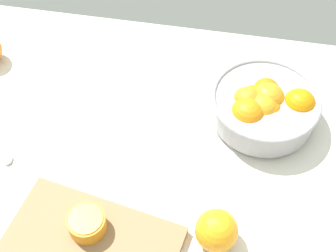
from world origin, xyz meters
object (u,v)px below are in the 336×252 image
at_px(orange_half_0, 87,223).
at_px(loose_orange_2, 217,230).
at_px(fruit_bowl, 264,107).
at_px(spoon, 8,149).

bearing_deg(orange_half_0, loose_orange_2, 6.67).
bearing_deg(loose_orange_2, fruit_bowl, 77.58).
height_order(fruit_bowl, loose_orange_2, fruit_bowl).
height_order(fruit_bowl, spoon, fruit_bowl).
height_order(fruit_bowl, orange_half_0, fruit_bowl).
xyz_separation_m(fruit_bowl, loose_orange_2, (-0.07, -0.33, -0.01)).
distance_m(fruit_bowl, spoon, 0.61).
distance_m(fruit_bowl, loose_orange_2, 0.34).
xyz_separation_m(orange_half_0, spoon, (-0.24, 0.17, -0.04)).
xyz_separation_m(fruit_bowl, orange_half_0, (-0.33, -0.36, -0.01)).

